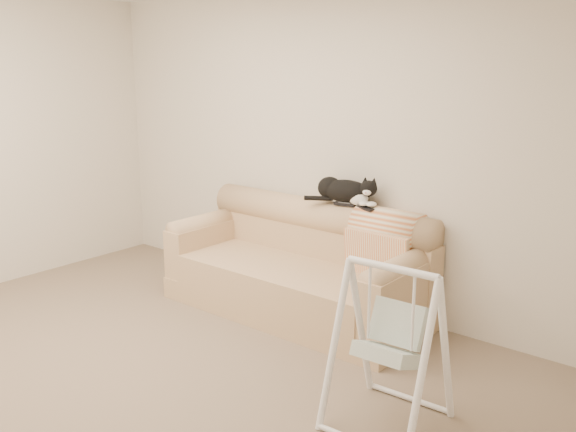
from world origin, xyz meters
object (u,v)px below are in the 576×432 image
at_px(remote_b, 365,208).
at_px(baby_swing, 390,345).
at_px(remote_a, 345,204).
at_px(tuxedo_cat, 346,191).
at_px(sofa, 300,269).

xyz_separation_m(remote_b, baby_swing, (0.96, -1.21, -0.43)).
relative_size(remote_a, baby_swing, 0.19).
bearing_deg(tuxedo_cat, remote_a, -62.75).
distance_m(sofa, baby_swing, 1.77).
bearing_deg(remote_b, sofa, -158.29).
height_order(remote_a, remote_b, remote_a).
bearing_deg(remote_a, baby_swing, -46.49).
relative_size(sofa, remote_b, 12.46).
bearing_deg(remote_a, tuxedo_cat, 117.25).
bearing_deg(sofa, tuxedo_cat, 41.07).
distance_m(remote_b, baby_swing, 1.60).
relative_size(remote_a, tuxedo_cat, 0.30).
height_order(sofa, baby_swing, baby_swing).
height_order(remote_a, baby_swing, baby_swing).
xyz_separation_m(sofa, baby_swing, (1.45, -1.01, 0.13)).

